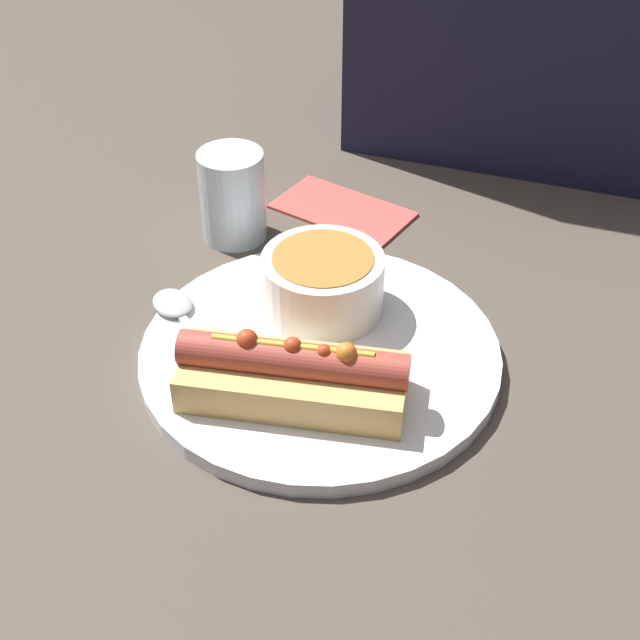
{
  "coord_description": "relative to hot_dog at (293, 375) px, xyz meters",
  "views": [
    {
      "loc": [
        0.18,
        -0.5,
        0.47
      ],
      "look_at": [
        0.0,
        0.0,
        0.04
      ],
      "focal_mm": 50.0,
      "sensor_mm": 36.0,
      "label": 1
    }
  ],
  "objects": [
    {
      "name": "napkin",
      "position": [
        -0.05,
        0.28,
        -0.03
      ],
      "size": [
        0.15,
        0.1,
        0.01
      ],
      "rotation": [
        0.0,
        0.0,
        -0.26
      ],
      "color": "#E04C47",
      "rests_on": "ground_plane"
    },
    {
      "name": "hot_dog",
      "position": [
        0.0,
        0.0,
        0.0
      ],
      "size": [
        0.17,
        0.09,
        0.06
      ],
      "rotation": [
        0.0,
        0.0,
        0.16
      ],
      "color": "#DBAD60",
      "rests_on": "dinner_plate"
    },
    {
      "name": "soup_bowl",
      "position": [
        -0.01,
        0.11,
        0.01
      ],
      "size": [
        0.1,
        0.1,
        0.05
      ],
      "color": "silver",
      "rests_on": "dinner_plate"
    },
    {
      "name": "ground_plane",
      "position": [
        0.0,
        0.06,
        -0.03
      ],
      "size": [
        4.0,
        4.0,
        0.0
      ],
      "primitive_type": "plane",
      "color": "#4C4238"
    },
    {
      "name": "dinner_plate",
      "position": [
        0.0,
        0.06,
        -0.03
      ],
      "size": [
        0.28,
        0.28,
        0.01
      ],
      "color": "white",
      "rests_on": "ground_plane"
    },
    {
      "name": "drinking_glass",
      "position": [
        -0.14,
        0.2,
        0.01
      ],
      "size": [
        0.06,
        0.06,
        0.09
      ],
      "color": "silver",
      "rests_on": "ground_plane"
    },
    {
      "name": "spoon",
      "position": [
        -0.12,
        0.06,
        -0.02
      ],
      "size": [
        0.13,
        0.11,
        0.01
      ],
      "rotation": [
        0.0,
        0.0,
        2.44
      ],
      "color": "#B7B7BC",
      "rests_on": "dinner_plate"
    }
  ]
}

